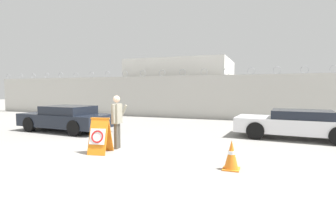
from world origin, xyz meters
The scene contains 8 objects.
ground_plane centered at (0.00, 0.00, 0.00)m, with size 90.00×90.00×0.00m, color gray.
perimeter_wall centered at (0.00, 11.15, 1.49)m, with size 36.00×0.30×3.42m.
building_block centered at (-2.22, 15.63, 2.25)m, with size 8.31×6.31×4.49m.
barricade_sign centered at (-0.13, 0.33, 0.56)m, with size 0.69×0.81×1.13m.
security_guard centered at (0.03, 1.10, 1.01)m, with size 0.38×0.67×1.80m.
traffic_cone_near centered at (3.96, 0.05, 0.37)m, with size 0.41×0.41×0.75m.
parked_car_front_coupe centered at (-4.25, 3.48, 0.63)m, with size 4.65×2.20×1.23m.
parked_car_far_side centered at (5.93, 5.20, 0.62)m, with size 4.77×2.26×1.17m.
Camera 1 is at (4.71, -6.55, 2.01)m, focal length 28.00 mm.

